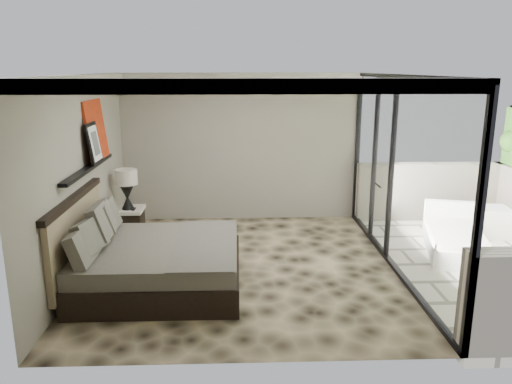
{
  "coord_description": "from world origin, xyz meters",
  "views": [
    {
      "loc": [
        -0.05,
        -6.95,
        2.89
      ],
      "look_at": [
        0.22,
        0.4,
        1.05
      ],
      "focal_mm": 35.0,
      "sensor_mm": 36.0,
      "label": 1
    }
  ],
  "objects_px": {
    "nightstand": "(129,222)",
    "lounger": "(454,239)",
    "table_lamp": "(127,184)",
    "bed": "(152,261)",
    "ottoman": "(492,222)"
  },
  "relations": [
    {
      "from": "ottoman",
      "to": "lounger",
      "type": "relative_size",
      "value": 0.29
    },
    {
      "from": "bed",
      "to": "table_lamp",
      "type": "height_order",
      "value": "table_lamp"
    },
    {
      "from": "nightstand",
      "to": "table_lamp",
      "type": "bearing_deg",
      "value": -91.74
    },
    {
      "from": "nightstand",
      "to": "lounger",
      "type": "height_order",
      "value": "lounger"
    },
    {
      "from": "table_lamp",
      "to": "lounger",
      "type": "distance_m",
      "value": 5.51
    },
    {
      "from": "table_lamp",
      "to": "ottoman",
      "type": "relative_size",
      "value": 1.32
    },
    {
      "from": "bed",
      "to": "table_lamp",
      "type": "xyz_separation_m",
      "value": [
        -0.73,
        2.01,
        0.61
      ]
    },
    {
      "from": "nightstand",
      "to": "lounger",
      "type": "bearing_deg",
      "value": -30.33
    },
    {
      "from": "table_lamp",
      "to": "ottoman",
      "type": "height_order",
      "value": "table_lamp"
    },
    {
      "from": "bed",
      "to": "lounger",
      "type": "bearing_deg",
      "value": 13.62
    },
    {
      "from": "lounger",
      "to": "table_lamp",
      "type": "bearing_deg",
      "value": -174.27
    },
    {
      "from": "table_lamp",
      "to": "ottoman",
      "type": "distance_m",
      "value": 6.4
    },
    {
      "from": "nightstand",
      "to": "ottoman",
      "type": "distance_m",
      "value": 6.38
    },
    {
      "from": "bed",
      "to": "lounger",
      "type": "height_order",
      "value": "bed"
    },
    {
      "from": "nightstand",
      "to": "ottoman",
      "type": "bearing_deg",
      "value": -22.51
    }
  ]
}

